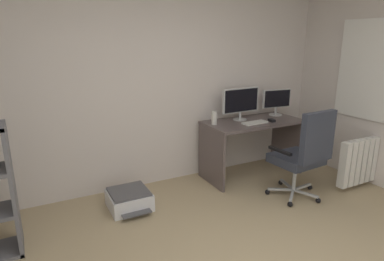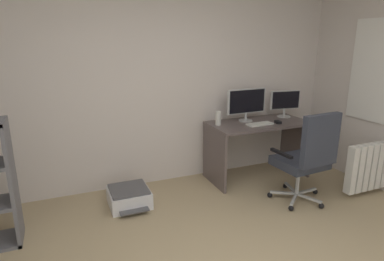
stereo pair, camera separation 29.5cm
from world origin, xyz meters
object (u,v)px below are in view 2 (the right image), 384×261
object	(u,v)px
office_chair	(307,156)
computer_mouse	(278,122)
keyboard	(260,124)
desk	(258,138)
monitor_secondary	(285,101)
radiator	(380,165)
printer	(129,197)
desktop_speaker	(218,118)
monitor_main	(246,102)

from	to	relation	value
office_chair	computer_mouse	bearing A→B (deg)	80.34
keyboard	computer_mouse	xyz separation A→B (m)	(0.25, -0.03, 0.01)
desk	keyboard	world-z (taller)	keyboard
computer_mouse	monitor_secondary	bearing A→B (deg)	52.15
office_chair	radiator	size ratio (longest dim) A/B	1.08
monitor_secondary	keyboard	size ratio (longest dim) A/B	1.28
desk	computer_mouse	xyz separation A→B (m)	(0.19, -0.15, 0.23)
desk	printer	world-z (taller)	desk
keyboard	printer	distance (m)	1.82
keyboard	computer_mouse	bearing A→B (deg)	-9.17
desktop_speaker	printer	xyz separation A→B (m)	(-1.20, -0.21, -0.74)
desk	radiator	distance (m)	1.47
printer	radiator	size ratio (longest dim) A/B	0.52
printer	keyboard	bearing A→B (deg)	0.44
monitor_secondary	keyboard	distance (m)	0.64
monitor_main	monitor_secondary	distance (m)	0.61
keyboard	radiator	bearing A→B (deg)	-38.51
monitor_main	office_chair	world-z (taller)	monitor_main
office_chair	printer	bearing A→B (deg)	158.58
monitor_secondary	computer_mouse	world-z (taller)	monitor_secondary
monitor_secondary	office_chair	world-z (taller)	monitor_secondary
monitor_secondary	keyboard	bearing A→B (deg)	-156.56
desk	keyboard	xyz separation A→B (m)	(-0.07, -0.12, 0.22)
monitor_secondary	keyboard	world-z (taller)	monitor_secondary
keyboard	office_chair	bearing A→B (deg)	-82.68
monitor_secondary	printer	size ratio (longest dim) A/B	0.84
desk	printer	xyz separation A→B (m)	(-1.76, -0.14, -0.44)
computer_mouse	radiator	distance (m)	1.29
computer_mouse	radiator	bearing A→B (deg)	-30.74
monitor_secondary	radiator	world-z (taller)	monitor_secondary
desk	monitor_secondary	world-z (taller)	monitor_secondary
desk	monitor_main	xyz separation A→B (m)	(-0.13, 0.12, 0.46)
computer_mouse	keyboard	bearing A→B (deg)	-175.49
monitor_main	office_chair	bearing A→B (deg)	-78.71
monitor_main	computer_mouse	bearing A→B (deg)	-40.51
computer_mouse	desktop_speaker	distance (m)	0.78
desktop_speaker	radiator	distance (m)	2.01
monitor_main	radiator	distance (m)	1.76
monitor_main	keyboard	size ratio (longest dim) A/B	1.66
desktop_speaker	office_chair	distance (m)	1.15
desk	monitor_main	size ratio (longest dim) A/B	2.31
radiator	monitor_main	bearing A→B (deg)	138.92
office_chair	desk	bearing A→B (deg)	94.53
monitor_main	office_chair	size ratio (longest dim) A/B	0.53
computer_mouse	office_chair	size ratio (longest dim) A/B	0.09
office_chair	desktop_speaker	bearing A→B (deg)	124.10
keyboard	office_chair	size ratio (longest dim) A/B	0.32
office_chair	radiator	xyz separation A→B (m)	(1.03, -0.10, -0.23)
monitor_secondary	desk	bearing A→B (deg)	-166.36
desk	monitor_secondary	xyz separation A→B (m)	(0.49, 0.12, 0.43)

